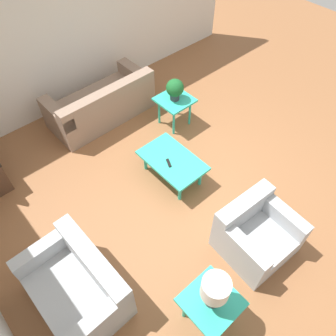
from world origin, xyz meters
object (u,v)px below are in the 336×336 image
side_table_plant (175,103)px  potted_plant (175,89)px  table_lamp (215,290)px  loveseat (78,286)px  coffee_table (172,161)px  side_table_lamp (211,304)px  armchair (255,233)px  sofa (102,104)px

side_table_plant → potted_plant: size_ratio=1.49×
potted_plant → table_lamp: (-2.72, 1.97, 0.11)m
side_table_plant → potted_plant: 0.29m
loveseat → potted_plant: (1.54, -2.91, 0.47)m
loveseat → coffee_table: size_ratio=1.24×
side_table_lamp → table_lamp: bearing=153.4°
potted_plant → armchair: bearing=160.8°
armchair → loveseat: size_ratio=0.75×
armchair → side_table_plant: armchair is taller
side_table_plant → side_table_lamp: same height
coffee_table → side_table_plant: (0.89, -0.86, 0.12)m
sofa → potted_plant: 1.39m
loveseat → coffee_table: 2.16m
sofa → side_table_lamp: size_ratio=3.31×
coffee_table → sofa: bearing=0.0°
armchair → side_table_plant: size_ratio=1.65×
loveseat → side_table_plant: 3.30m
loveseat → sofa: bearing=140.0°
armchair → loveseat: bearing=159.3°
armchair → table_lamp: table_lamp is taller
potted_plant → table_lamp: bearing=144.1°
coffee_table → side_table_lamp: (-1.83, 1.11, 0.12)m
armchair → loveseat: 2.26m
side_table_lamp → side_table_plant: bearing=-35.9°
coffee_table → side_table_plant: 1.24m
loveseat → table_lamp: size_ratio=2.48×
loveseat → side_table_plant: (1.54, -2.91, 0.18)m
side_table_plant → side_table_lamp: 3.36m
sofa → armchair: size_ratio=2.01×
loveseat → side_table_lamp: loveseat is taller
sofa → armchair: sofa is taller
loveseat → coffee_table: loveseat is taller
loveseat → side_table_lamp: 1.52m
coffee_table → table_lamp: size_ratio=2.00×
potted_plant → table_lamp: table_lamp is taller
sofa → side_table_lamp: sofa is taller
side_table_plant → table_lamp: bearing=144.1°
armchair → table_lamp: (-0.25, 1.11, 0.57)m
armchair → potted_plant: 2.66m
sofa → side_table_plant: (-0.99, -0.86, 0.17)m
armchair → side_table_lamp: (-0.25, 1.11, 0.17)m
side_table_plant → side_table_lamp: bearing=144.1°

